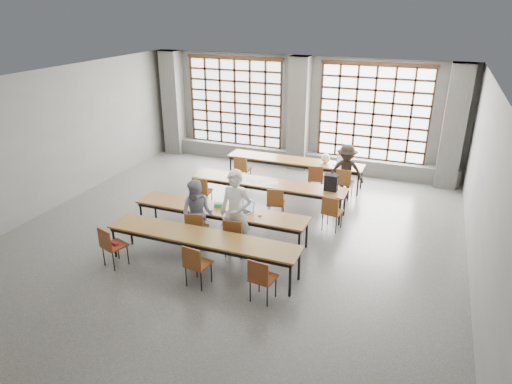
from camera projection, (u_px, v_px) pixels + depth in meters
floor at (231, 238)px, 10.41m from camera, size 11.00×11.00×0.00m
ceiling at (227, 83)px, 9.06m from camera, size 11.00×11.00×0.00m
wall_back at (301, 112)px, 14.46m from camera, size 10.00×0.00×10.00m
wall_front at (21, 320)px, 5.01m from camera, size 10.00×0.00×10.00m
wall_left at (48, 141)px, 11.42m from camera, size 0.00×11.00×11.00m
wall_right at (487, 200)px, 8.05m from camera, size 0.00×11.00×11.00m
column_left at (173, 103)px, 15.73m from camera, size 0.60×0.55×3.50m
column_mid at (299, 114)px, 14.22m from camera, size 0.60×0.55×3.50m
column_right at (454, 127)px, 12.70m from camera, size 0.60×0.55×3.50m
window_left at (235, 103)px, 15.09m from camera, size 3.32×0.12×3.00m
window_right at (373, 114)px, 13.57m from camera, size 3.32×0.12×3.00m
sill_ledge at (298, 159)px, 14.86m from camera, size 9.80×0.35×0.50m
desk_row_a at (294, 162)px, 13.30m from camera, size 4.00×0.70×0.73m
desk_row_b at (268, 185)px, 11.65m from camera, size 4.00×0.70×0.73m
desk_row_c at (220, 212)px, 10.15m from camera, size 4.00×0.70×0.73m
desk_row_d at (202, 239)px, 8.99m from camera, size 4.00×0.70×0.73m
chair_back_left at (242, 167)px, 13.29m from camera, size 0.42×0.43×0.88m
chair_back_mid at (316, 177)px, 12.54m from camera, size 0.48×0.48×0.88m
chair_back_right at (344, 180)px, 12.28m from camera, size 0.45×0.46×0.88m
chair_mid_left at (202, 189)px, 11.69m from camera, size 0.46×0.47×0.88m
chair_mid_centre at (276, 201)px, 11.02m from camera, size 0.50×0.50×0.88m
chair_mid_right at (332, 210)px, 10.55m from camera, size 0.48×0.48×0.88m
chair_front_left at (196, 226)px, 9.76m from camera, size 0.50×0.50×0.88m
chair_front_right at (234, 234)px, 9.46m from camera, size 0.47×0.47×0.88m
chair_near_left at (111, 243)px, 9.09m from camera, size 0.53×0.53×0.88m
chair_near_mid at (196, 262)px, 8.44m from camera, size 0.47×0.47×0.88m
chair_near_right at (261, 276)px, 8.00m from camera, size 0.47×0.47×0.88m
student_male at (236, 214)px, 9.42m from camera, size 0.70×0.47×1.88m
student_female at (198, 214)px, 9.79m from camera, size 0.79×0.65×1.53m
student_back at (346, 172)px, 12.30m from camera, size 1.01×0.64×1.49m
laptop_front at (246, 209)px, 10.00m from camera, size 0.46×0.43×0.26m
laptop_back at (342, 162)px, 12.89m from camera, size 0.41×0.37×0.26m
mouse at (260, 215)px, 9.78m from camera, size 0.11×0.09×0.04m
green_box at (220, 205)px, 10.20m from camera, size 0.27×0.18×0.09m
phone at (226, 212)px, 9.98m from camera, size 0.13×0.06×0.01m
paper_sheet_a at (247, 179)px, 11.87m from camera, size 0.36×0.32×0.00m
paper_sheet_b at (257, 181)px, 11.68m from camera, size 0.32×0.25×0.00m
paper_sheet_c at (272, 183)px, 11.59m from camera, size 0.35×0.29×0.00m
backpack at (331, 183)px, 11.05m from camera, size 0.32×0.21×0.40m
plastic_bag at (325, 158)px, 12.96m from camera, size 0.31×0.27×0.29m
red_pouch at (114, 243)px, 9.16m from camera, size 0.22×0.14×0.06m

